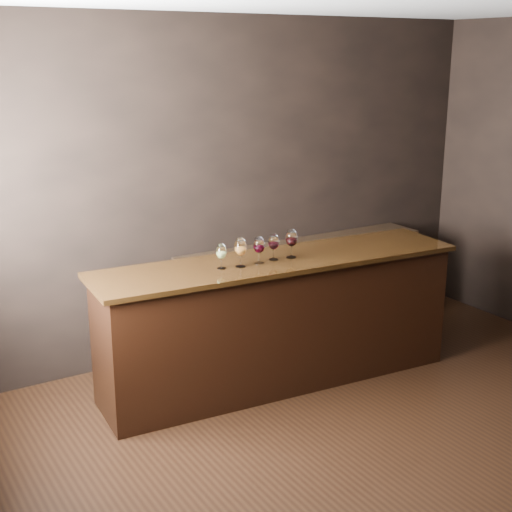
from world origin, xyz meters
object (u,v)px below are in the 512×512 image
glass_red_a (259,246)px  glass_red_b (274,243)px  bar_counter (278,323)px  glass_white (221,252)px  glass_red_c (292,239)px  glass_amber (240,248)px  back_bar_shelf (303,289)px

glass_red_a → glass_red_b: bearing=10.7°
bar_counter → glass_red_a: (-0.20, -0.03, 0.65)m
glass_white → glass_red_b: size_ratio=0.92×
glass_red_b → glass_red_c: (0.15, -0.02, 0.01)m
glass_amber → glass_red_c: size_ratio=0.99×
glass_white → glass_red_c: 0.59m
glass_amber → glass_red_c: 0.45m
glass_red_a → glass_red_b: (0.14, 0.03, -0.00)m
glass_white → glass_red_b: bearing=-0.6°
glass_white → glass_red_c: (0.59, -0.02, 0.02)m
back_bar_shelf → glass_red_b: size_ratio=12.44×
back_bar_shelf → glass_red_a: glass_red_a is taller
glass_white → glass_amber: (0.14, -0.03, 0.02)m
back_bar_shelf → glass_red_b: glass_red_b is taller
back_bar_shelf → glass_white: bearing=-150.0°
glass_white → glass_red_b: (0.44, -0.00, 0.01)m
glass_amber → glass_red_a: size_ratio=1.08×
bar_counter → glass_white: (-0.49, 0.00, 0.64)m
glass_white → glass_red_c: size_ratio=0.84×
bar_counter → glass_red_c: (0.10, -0.02, 0.66)m
back_bar_shelf → glass_red_a: (-0.92, -0.74, 0.71)m
glass_red_b → back_bar_shelf: bearing=42.3°
glass_amber → back_bar_shelf: bearing=34.3°
back_bar_shelf → glass_red_b: (-0.78, -0.71, 0.71)m
glass_red_a → glass_red_c: size_ratio=0.92×
glass_red_c → glass_amber: bearing=-178.6°
glass_white → glass_amber: bearing=-13.3°
bar_counter → glass_red_a: 0.68m
glass_amber → glass_red_a: 0.16m
glass_amber → glass_red_a: (0.16, 0.00, -0.01)m
glass_white → glass_red_a: size_ratio=0.91×
back_bar_shelf → glass_red_c: 1.20m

